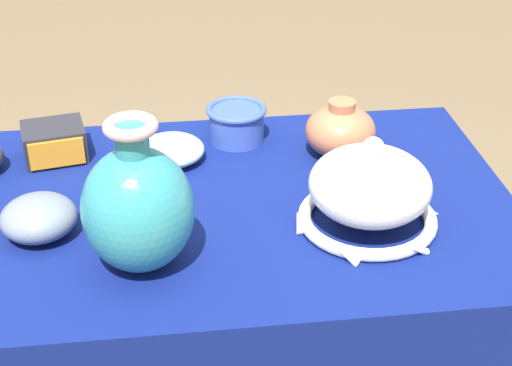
# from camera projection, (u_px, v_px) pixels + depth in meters

# --- Properties ---
(display_table) EXTENTS (1.11, 0.66, 0.72)m
(display_table) POSITION_uv_depth(u_px,v_px,m) (200.00, 247.00, 1.39)
(display_table) COLOR #38383D
(display_table) RESTS_ON ground_plane
(vase_tall_bulbous) EXTENTS (0.17, 0.17, 0.25)m
(vase_tall_bulbous) POSITION_uv_depth(u_px,v_px,m) (138.00, 207.00, 1.16)
(vase_tall_bulbous) COLOR teal
(vase_tall_bulbous) RESTS_ON display_table
(vase_dome_bell) EXTENTS (0.24, 0.23, 0.17)m
(vase_dome_bell) POSITION_uv_depth(u_px,v_px,m) (369.00, 192.00, 1.27)
(vase_dome_bell) COLOR white
(vase_dome_bell) RESTS_ON display_table
(mosaic_tile_box) EXTENTS (0.13, 0.12, 0.06)m
(mosaic_tile_box) POSITION_uv_depth(u_px,v_px,m) (54.00, 142.00, 1.49)
(mosaic_tile_box) COLOR #232328
(mosaic_tile_box) RESTS_ON display_table
(bowl_shallow_slate) EXTENTS (0.12, 0.12, 0.07)m
(bowl_shallow_slate) POSITION_uv_depth(u_px,v_px,m) (39.00, 218.00, 1.26)
(bowl_shallow_slate) COLOR slate
(bowl_shallow_slate) RESTS_ON display_table
(bowl_shallow_celadon) EXTENTS (0.13, 0.13, 0.05)m
(bowl_shallow_celadon) POSITION_uv_depth(u_px,v_px,m) (171.00, 150.00, 1.48)
(bowl_shallow_celadon) COLOR #A8CCB7
(bowl_shallow_celadon) RESTS_ON display_table
(cup_wide_cobalt) EXTENTS (0.12, 0.12, 0.07)m
(cup_wide_cobalt) POSITION_uv_depth(u_px,v_px,m) (237.00, 122.00, 1.55)
(cup_wide_cobalt) COLOR #3851A8
(cup_wide_cobalt) RESTS_ON display_table
(jar_round_terracotta) EXTENTS (0.13, 0.13, 0.11)m
(jar_round_terracotta) POSITION_uv_depth(u_px,v_px,m) (340.00, 131.00, 1.49)
(jar_round_terracotta) COLOR #BC6642
(jar_round_terracotta) RESTS_ON display_table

